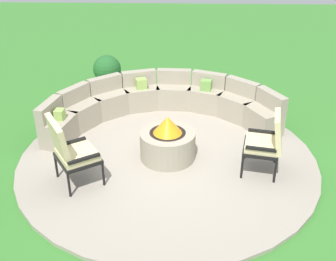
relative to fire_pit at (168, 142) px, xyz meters
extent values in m
plane|color=#387A2D|center=(0.00, 0.00, -0.35)|extent=(24.00, 24.00, 0.00)
cylinder|color=#9E9384|center=(0.00, 0.00, -0.32)|extent=(4.85, 4.85, 0.06)
cylinder|color=#9E937F|center=(0.00, 0.00, -0.06)|extent=(0.90, 0.90, 0.46)
cylinder|color=black|center=(0.00, 0.00, 0.14)|extent=(0.58, 0.58, 0.06)
cone|color=orange|center=(0.00, 0.00, 0.31)|extent=(0.47, 0.47, 0.28)
cube|color=#9E937F|center=(1.69, 0.94, -0.06)|extent=(0.72, 0.81, 0.46)
cube|color=#9E937F|center=(1.82, 1.01, 0.31)|extent=(0.47, 0.67, 0.29)
cube|color=#9E937F|center=(1.28, 1.46, -0.06)|extent=(0.81, 0.79, 0.46)
cube|color=#9E937F|center=(1.37, 1.57, 0.31)|extent=(0.62, 0.57, 0.29)
cube|color=#9E937F|center=(0.71, 1.80, -0.06)|extent=(0.80, 0.67, 0.46)
cube|color=#9E937F|center=(0.76, 1.94, 0.31)|extent=(0.69, 0.40, 0.29)
cube|color=#9E937F|center=(0.06, 1.93, -0.06)|extent=(0.69, 0.47, 0.46)
cube|color=#9E937F|center=(0.07, 2.08, 0.31)|extent=(0.68, 0.18, 0.29)
cube|color=#9E937F|center=(-0.59, 1.84, -0.06)|extent=(0.78, 0.64, 0.46)
cube|color=#9E937F|center=(-0.64, 1.98, 0.31)|extent=(0.70, 0.36, 0.29)
cube|color=#9E937F|center=(-1.18, 1.53, -0.06)|extent=(0.81, 0.77, 0.46)
cube|color=#9E937F|center=(-1.27, 1.65, 0.31)|extent=(0.64, 0.54, 0.29)
cube|color=#9E937F|center=(-1.63, 1.05, -0.06)|extent=(0.75, 0.81, 0.46)
cube|color=#9E937F|center=(-1.75, 1.12, 0.31)|extent=(0.50, 0.66, 0.29)
cube|color=#9E937F|center=(-1.89, 0.44, -0.06)|extent=(0.59, 0.76, 0.46)
cube|color=#9E937F|center=(-2.03, 0.47, 0.31)|extent=(0.31, 0.70, 0.29)
cube|color=#70A34C|center=(0.69, 1.75, 0.27)|extent=(0.23, 0.21, 0.20)
cube|color=#93B756|center=(-0.58, 1.79, 0.27)|extent=(0.25, 0.23, 0.20)
cube|color=#93B756|center=(-1.84, 0.42, 0.25)|extent=(0.16, 0.19, 0.18)
cylinder|color=black|center=(-1.23, -0.33, -0.10)|extent=(0.04, 0.04, 0.38)
cylinder|color=black|center=(-0.92, -0.80, -0.10)|extent=(0.04, 0.04, 0.38)
cylinder|color=black|center=(-1.66, -0.61, -0.10)|extent=(0.04, 0.04, 0.38)
cylinder|color=black|center=(-1.35, -1.09, -0.10)|extent=(0.04, 0.04, 0.38)
cube|color=black|center=(-1.29, -0.71, 0.11)|extent=(0.80, 0.81, 0.05)
cube|color=beige|center=(-1.29, -0.71, 0.18)|extent=(0.73, 0.74, 0.09)
cube|color=beige|center=(-1.49, -0.84, 0.47)|extent=(0.42, 0.61, 0.72)
cube|color=black|center=(-1.44, -0.48, 0.25)|extent=(0.42, 0.30, 0.04)
cube|color=black|center=(-1.14, -0.93, 0.25)|extent=(0.42, 0.30, 0.04)
cylinder|color=black|center=(1.14, -0.55, -0.10)|extent=(0.04, 0.04, 0.38)
cylinder|color=black|center=(1.26, 0.01, -0.10)|extent=(0.04, 0.04, 0.38)
cylinder|color=black|center=(1.62, -0.65, -0.10)|extent=(0.04, 0.04, 0.38)
cylinder|color=black|center=(1.73, -0.09, -0.10)|extent=(0.04, 0.04, 0.38)
cube|color=black|center=(1.44, -0.32, 0.11)|extent=(0.64, 0.70, 0.05)
cube|color=beige|center=(1.44, -0.32, 0.18)|extent=(0.59, 0.64, 0.09)
cube|color=beige|center=(1.65, -0.37, 0.42)|extent=(0.27, 0.59, 0.58)
cube|color=black|center=(1.38, -0.59, 0.25)|extent=(0.45, 0.14, 0.04)
cube|color=black|center=(1.49, -0.06, 0.25)|extent=(0.45, 0.14, 0.04)
cylinder|color=brown|center=(-1.43, 2.85, -0.21)|extent=(0.42, 0.42, 0.28)
sphere|color=#236028|center=(-1.43, 2.85, 0.16)|extent=(0.61, 0.61, 0.61)
camera|label=1|loc=(0.19, -5.85, 3.43)|focal=44.92mm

